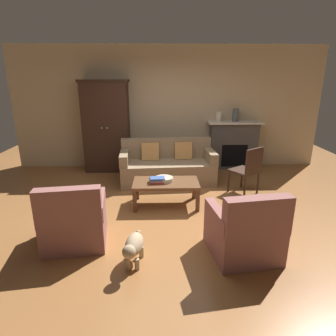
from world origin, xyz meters
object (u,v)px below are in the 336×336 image
(fireplace, at_px, (233,144))
(dog, at_px, (134,246))
(book_stack, at_px, (157,180))
(coffee_table, at_px, (166,185))
(fruit_bowl, at_px, (164,179))
(mantel_vase_slate, at_px, (235,115))
(armchair_near_left, at_px, (74,222))
(couch, at_px, (167,166))
(armoire, at_px, (107,126))
(mantel_vase_cream, at_px, (219,117))
(armchair_near_right, at_px, (245,232))
(side_chair_wooden, at_px, (248,168))

(fireplace, height_order, dog, fireplace)
(fireplace, bearing_deg, book_stack, -129.96)
(fireplace, relative_size, coffee_table, 1.15)
(fruit_bowl, xyz_separation_m, mantel_vase_slate, (1.67, 2.04, 0.81))
(mantel_vase_slate, bearing_deg, book_stack, -130.20)
(dog, bearing_deg, book_stack, 81.07)
(mantel_vase_slate, height_order, armchair_near_left, mantel_vase_slate)
(couch, bearing_deg, mantel_vase_slate, 29.09)
(fireplace, distance_m, armoire, 2.99)
(mantel_vase_slate, bearing_deg, coffee_table, -128.32)
(mantel_vase_cream, bearing_deg, fireplace, 2.70)
(armoire, xyz_separation_m, mantel_vase_cream, (2.57, 0.06, 0.20))
(mantel_vase_cream, xyz_separation_m, armchair_near_right, (-0.33, -3.56, -0.92))
(armchair_near_right, bearing_deg, dog, -173.29)
(side_chair_wooden, bearing_deg, fireplace, 85.90)
(mantel_vase_cream, relative_size, dog, 0.39)
(couch, relative_size, coffee_table, 1.79)
(mantel_vase_slate, bearing_deg, armchair_near_right, -101.37)
(armoire, relative_size, dog, 3.59)
(fruit_bowl, bearing_deg, fireplace, 50.99)
(fruit_bowl, bearing_deg, coffee_table, -42.71)
(armchair_near_right, relative_size, side_chair_wooden, 0.98)
(armchair_near_right, distance_m, side_chair_wooden, 2.02)
(fruit_bowl, height_order, mantel_vase_slate, mantel_vase_slate)
(mantel_vase_cream, relative_size, armchair_near_left, 0.25)
(fireplace, bearing_deg, side_chair_wooden, -94.10)
(book_stack, relative_size, armchair_near_left, 0.30)
(fireplace, relative_size, fruit_bowl, 4.08)
(book_stack, height_order, side_chair_wooden, side_chair_wooden)
(book_stack, xyz_separation_m, armchair_near_left, (-1.05, -1.12, -0.15))
(fruit_bowl, bearing_deg, couch, 85.79)
(fruit_bowl, distance_m, mantel_vase_slate, 2.76)
(armchair_near_left, bearing_deg, fruit_bowl, 45.67)
(fruit_bowl, bearing_deg, book_stack, -147.77)
(mantel_vase_slate, bearing_deg, fireplace, 90.00)
(armchair_near_left, xyz_separation_m, side_chair_wooden, (2.72, 1.61, 0.20))
(armchair_near_left, bearing_deg, fireplace, 48.93)
(armoire, bearing_deg, couch, -31.01)
(fireplace, distance_m, fruit_bowl, 2.65)
(fireplace, distance_m, book_stack, 2.79)
(armchair_near_left, bearing_deg, side_chair_wooden, 30.56)
(armoire, distance_m, book_stack, 2.43)
(armchair_near_left, xyz_separation_m, armchair_near_right, (2.13, -0.31, 0.00))
(mantel_vase_cream, bearing_deg, coffee_table, -121.26)
(armchair_near_left, relative_size, side_chair_wooden, 0.98)
(armoire, bearing_deg, dog, -76.02)
(dog, bearing_deg, coffee_table, 76.18)
(book_stack, bearing_deg, side_chair_wooden, 16.16)
(book_stack, bearing_deg, fruit_bowl, 32.23)
(armoire, height_order, fruit_bowl, armoire)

